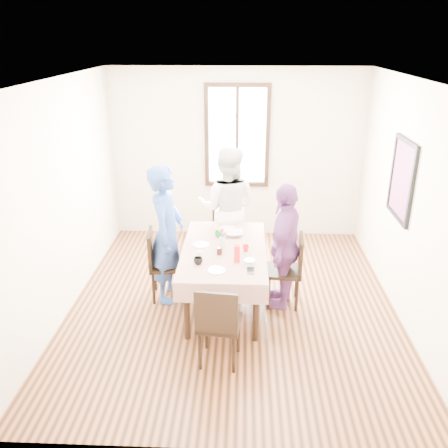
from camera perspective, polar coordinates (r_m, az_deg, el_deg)
The scene contains 30 objects.
ground at distance 5.98m, azimuth 1.06°, elevation -9.55°, with size 4.50×4.50×0.00m, color black.
back_wall at distance 7.55m, azimuth 1.59°, elevation 8.43°, with size 4.00×4.00×0.00m, color beige.
right_wall at distance 5.71m, azimuth 21.66°, elevation 2.26°, with size 4.50×4.50×0.00m, color beige.
window_frame at distance 7.47m, azimuth 1.61°, elevation 10.63°, with size 1.02×0.06×1.62m, color black.
window_pane at distance 7.48m, azimuth 1.61°, elevation 10.65°, with size 0.90×0.02×1.50m, color white.
art_poster at distance 5.92m, azimuth 20.87°, elevation 5.08°, with size 0.04×0.76×0.96m, color red.
dining_table at distance 5.77m, azimuth 0.02°, elevation -6.49°, with size 0.87×1.59×0.75m, color black.
tablecloth at distance 5.60m, azimuth 0.02°, elevation -3.07°, with size 0.99×1.71×0.01m, color #550C04.
chair_left at distance 5.94m, azimuth -6.97°, elevation -4.93°, with size 0.42×0.42×0.91m, color black.
chair_right at distance 5.80m, azimuth 7.28°, elevation -5.66°, with size 0.42×0.42×0.91m, color black.
chair_far at distance 6.72m, azimuth 0.42°, elevation -1.41°, with size 0.42×0.42×0.91m, color black.
chair_near at distance 4.80m, azimuth -0.55°, elevation -11.91°, with size 0.42×0.42×0.91m, color black.
person_left at distance 5.76m, azimuth -6.96°, elevation -1.28°, with size 0.63×0.42×1.73m, color #2D4E9B.
person_far at distance 6.54m, azimuth 0.43°, elevation 1.91°, with size 0.85×0.67×1.76m, color white.
person_right at distance 5.65m, azimuth 7.24°, elevation -2.69°, with size 0.92×0.38×1.57m, color #743B7F.
mug_black at distance 5.23m, azimuth -3.17°, elevation -4.50°, with size 0.10×0.10×0.08m, color black.
mug_flag at distance 5.52m, azimuth 2.65°, elevation -2.97°, with size 0.08×0.08×0.08m, color red.
mug_green at distance 5.90m, azimuth -0.63°, elevation -1.23°, with size 0.10×0.10×0.08m, color #0C7226.
serving_bowl at distance 5.94m, azimuth 1.18°, elevation -1.17°, with size 0.23×0.23×0.06m, color white.
juice_carton at distance 5.25m, azimuth 1.60°, elevation -3.61°, with size 0.06×0.06×0.20m, color red.
butter_tub at distance 5.20m, azimuth 3.10°, elevation -4.79°, with size 0.11×0.11×0.05m, color white.
jam_jar at distance 5.44m, azimuth -0.56°, elevation -3.32°, with size 0.06×0.06×0.09m, color black.
drinking_glass at distance 5.36m, azimuth -2.95°, elevation -3.73°, with size 0.06×0.06×0.09m, color silver.
smartphone at distance 5.09m, azimuth 3.27°, elevation -5.71°, with size 0.08×0.15×0.01m, color black.
flower_vase at distance 5.59m, azimuth -0.24°, elevation -2.27°, with size 0.07×0.07×0.14m, color silver.
plate_left at distance 5.69m, azimuth -2.81°, elevation -2.54°, with size 0.20×0.20×0.01m, color white.
plate_far at distance 6.16m, azimuth 0.42°, elevation -0.53°, with size 0.20×0.20×0.01m, color white.
plate_near at distance 5.09m, azimuth -0.88°, elevation -5.65°, with size 0.20×0.20×0.01m, color white.
butter_lid at distance 5.19m, azimuth 3.11°, elevation -4.46°, with size 0.12×0.12×0.01m, color blue.
flower_bunch at distance 5.54m, azimuth -0.24°, elevation -1.14°, with size 0.09×0.09×0.10m, color yellow, non-canonical shape.
Camera 1 is at (0.11, -5.08, 3.15)m, focal length 37.54 mm.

